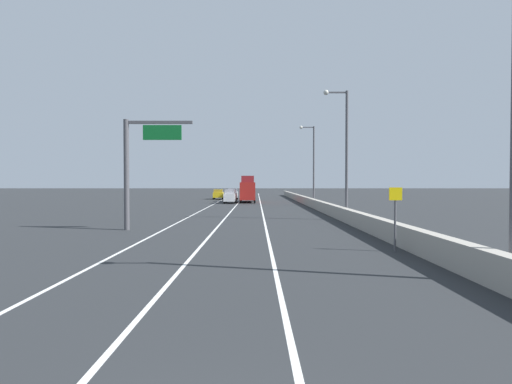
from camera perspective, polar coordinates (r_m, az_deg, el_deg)
The scene contains 14 objects.
ground_plane at distance 67.46m, azimuth -0.93°, elevation -1.40°, with size 320.00×320.00×0.00m, color #26282B.
lane_stripe_left at distance 58.80m, azimuth -6.40°, elevation -1.81°, with size 0.16×130.00×0.00m, color silver.
lane_stripe_center at distance 58.53m, azimuth -2.99°, elevation -1.82°, with size 0.16×130.00×0.00m, color silver.
lane_stripe_right at distance 58.47m, azimuth 0.44°, elevation -1.82°, with size 0.16×130.00×0.00m, color silver.
jersey_barrier_right at distance 44.08m, azimuth 9.40°, elevation -2.16°, with size 0.60×120.00×1.10m, color #9E998E.
overhead_sign_gantry at distance 28.72m, azimuth -16.58°, elevation 4.28°, with size 4.68×0.36×7.50m.
speed_advisory_sign at distance 19.99m, azimuth 18.71°, elevation -2.93°, with size 0.60×0.11×3.00m.
lamp_post_right_near at distance 15.53m, azimuth 31.61°, elevation 12.72°, with size 2.14×0.44×11.16m.
lamp_post_right_second at distance 35.85m, azimuth 11.99°, elevation 6.30°, with size 2.14×0.44×11.16m.
lamp_post_right_third at distance 57.50m, azimuth 7.63°, elevation 4.43°, with size 2.14×0.44×11.16m.
car_white_0 at distance 63.32m, azimuth -3.89°, elevation -0.62°, with size 1.87×4.39×2.14m.
car_silver_1 at distance 76.84m, azimuth -3.54°, elevation -0.30°, with size 1.93×4.13×2.09m.
car_yellow_2 at distance 78.93m, azimuth -5.55°, elevation -0.32°, with size 2.08×4.15×1.92m.
box_truck at distance 66.71m, azimuth -1.44°, elevation 0.28°, with size 2.60×8.98×4.36m.
Camera 1 is at (0.80, -3.38, 3.23)m, focal length 28.50 mm.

